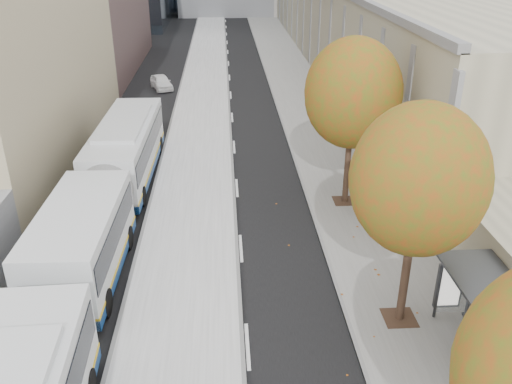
{
  "coord_description": "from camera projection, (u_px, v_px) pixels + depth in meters",
  "views": [
    {
      "loc": [
        -2.19,
        -1.52,
        11.95
      ],
      "look_at": [
        -1.0,
        18.22,
        2.5
      ],
      "focal_mm": 38.0,
      "sensor_mm": 36.0,
      "label": 1
    }
  ],
  "objects": [
    {
      "name": "tree_d",
      "position": [
        353.0,
        94.0,
        24.3
      ],
      "size": [
        4.4,
        4.4,
        7.6
      ],
      "color": "#301C18",
      "rests_on": "sidewalk"
    },
    {
      "name": "tree_c",
      "position": [
        419.0,
        180.0,
        16.28
      ],
      "size": [
        4.2,
        4.2,
        7.28
      ],
      "color": "#301C18",
      "rests_on": "sidewalk"
    },
    {
      "name": "distant_car",
      "position": [
        161.0,
        82.0,
        45.88
      ],
      "size": [
        2.45,
        3.75,
        1.19
      ],
      "primitive_type": "imported",
      "rotation": [
        0.0,
        0.0,
        0.33
      ],
      "color": "white",
      "rests_on": "ground"
    },
    {
      "name": "sidewalk",
      "position": [
        314.0,
        120.0,
        38.37
      ],
      "size": [
        4.75,
        150.0,
        0.08
      ],
      "primitive_type": "cube",
      "color": "gray",
      "rests_on": "ground"
    },
    {
      "name": "building_tan",
      "position": [
        373.0,
        9.0,
        63.41
      ],
      "size": [
        18.0,
        92.0,
        8.0
      ],
      "primitive_type": "cube",
      "color": "gray",
      "rests_on": "ground"
    },
    {
      "name": "bus_shelter",
      "position": [
        498.0,
        302.0,
        15.88
      ],
      "size": [
        1.9,
        4.4,
        2.53
      ],
      "color": "#383A3F",
      "rests_on": "sidewalk"
    },
    {
      "name": "bus_platform",
      "position": [
        201.0,
        121.0,
        37.92
      ],
      "size": [
        4.25,
        150.0,
        0.15
      ],
      "primitive_type": "cube",
      "color": "#A5A5A5",
      "rests_on": "ground"
    },
    {
      "name": "bus_far",
      "position": [
        111.0,
        180.0,
        25.01
      ],
      "size": [
        3.01,
        18.15,
        3.02
      ],
      "rotation": [
        0.0,
        0.0,
        -0.02
      ],
      "color": "silver",
      "rests_on": "ground"
    }
  ]
}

